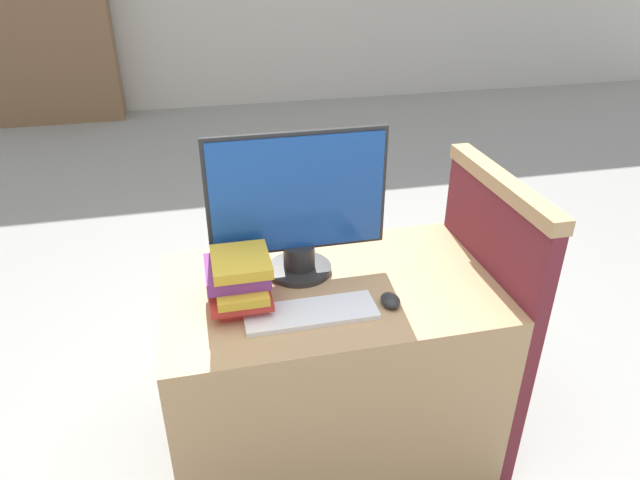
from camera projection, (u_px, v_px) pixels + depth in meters
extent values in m
cube|color=tan|center=(329.00, 370.00, 2.12)|extent=(1.13, 0.70, 0.75)
cube|color=maroon|center=(481.00, 318.00, 2.16)|extent=(0.05, 0.68, 1.05)
cube|color=tan|center=(503.00, 184.00, 1.89)|extent=(0.07, 0.68, 0.05)
cylinder|color=#282828|center=(299.00, 269.00, 2.01)|extent=(0.23, 0.23, 0.02)
cylinder|color=#282828|center=(299.00, 256.00, 1.99)|extent=(0.11, 0.11, 0.08)
cube|color=#282828|center=(298.00, 193.00, 1.88)|extent=(0.61, 0.01, 0.42)
cube|color=#19479E|center=(298.00, 194.00, 1.87)|extent=(0.58, 0.02, 0.39)
cube|color=white|center=(311.00, 313.00, 1.79)|extent=(0.42, 0.14, 0.02)
ellipsoid|color=#262626|center=(390.00, 300.00, 1.83)|extent=(0.06, 0.08, 0.04)
cube|color=#B72D28|center=(242.00, 296.00, 1.85)|extent=(0.16, 0.21, 0.04)
cube|color=#B72D28|center=(239.00, 288.00, 1.84)|extent=(0.19, 0.28, 0.02)
cube|color=gold|center=(240.00, 282.00, 1.82)|extent=(0.16, 0.27, 0.03)
cube|color=#7A3384|center=(237.00, 271.00, 1.81)|extent=(0.20, 0.20, 0.04)
cube|color=gold|center=(241.00, 262.00, 1.78)|extent=(0.18, 0.20, 0.03)
cube|color=#846042|center=(38.00, 23.00, 5.69)|extent=(1.38, 0.32, 1.99)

